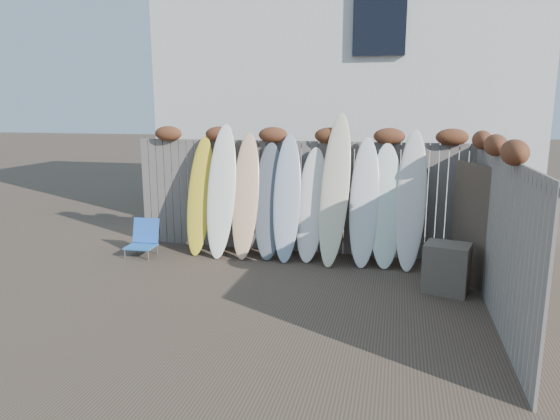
% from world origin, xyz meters
% --- Properties ---
extents(ground, '(80.00, 80.00, 0.00)m').
position_xyz_m(ground, '(0.00, 0.00, 0.00)').
color(ground, '#493A2D').
extents(back_fence, '(6.05, 0.28, 2.24)m').
position_xyz_m(back_fence, '(0.06, 2.39, 1.18)').
color(back_fence, slate).
rests_on(back_fence, ground).
extents(right_fence, '(0.28, 4.40, 2.24)m').
position_xyz_m(right_fence, '(2.99, 0.25, 1.14)').
color(right_fence, slate).
rests_on(right_fence, ground).
extents(house, '(8.50, 5.50, 6.33)m').
position_xyz_m(house, '(0.50, 6.50, 3.20)').
color(house, silver).
rests_on(house, ground).
extents(beach_chair, '(0.50, 0.53, 0.64)m').
position_xyz_m(beach_chair, '(-2.57, 1.54, 0.30)').
color(beach_chair, blue).
rests_on(beach_chair, ground).
extents(wooden_crate, '(0.70, 0.63, 0.70)m').
position_xyz_m(wooden_crate, '(2.50, 0.86, 0.35)').
color(wooden_crate, '#6A5F4F').
rests_on(wooden_crate, ground).
extents(lattice_panel, '(0.43, 1.14, 1.78)m').
position_xyz_m(lattice_panel, '(2.86, 1.30, 0.89)').
color(lattice_panel, brown).
rests_on(lattice_panel, ground).
extents(surfboard_0, '(0.46, 0.74, 2.08)m').
position_xyz_m(surfboard_0, '(-1.65, 1.97, 1.04)').
color(surfboard_0, yellow).
rests_on(surfboard_0, ground).
extents(surfboard_1, '(0.54, 0.83, 2.30)m').
position_xyz_m(surfboard_1, '(-1.22, 1.92, 1.15)').
color(surfboard_1, white).
rests_on(surfboard_1, ground).
extents(surfboard_2, '(0.50, 0.78, 2.15)m').
position_xyz_m(surfboard_2, '(-0.79, 1.94, 1.07)').
color(surfboard_2, '#FDC98D').
rests_on(surfboard_2, ground).
extents(surfboard_3, '(0.59, 0.76, 1.99)m').
position_xyz_m(surfboard_3, '(-0.37, 1.97, 0.99)').
color(surfboard_3, '#535861').
rests_on(surfboard_3, ground).
extents(surfboard_4, '(0.52, 0.79, 2.14)m').
position_xyz_m(surfboard_4, '(-0.05, 1.93, 1.07)').
color(surfboard_4, '#9CAABC').
rests_on(surfboard_4, ground).
extents(surfboard_5, '(0.56, 0.72, 1.91)m').
position_xyz_m(surfboard_5, '(0.36, 2.00, 0.96)').
color(surfboard_5, white).
rests_on(surfboard_5, ground).
extents(surfboard_6, '(0.57, 0.92, 2.49)m').
position_xyz_m(surfboard_6, '(0.77, 1.92, 1.25)').
color(surfboard_6, beige).
rests_on(surfboard_6, ground).
extents(surfboard_7, '(0.49, 0.74, 2.10)m').
position_xyz_m(surfboard_7, '(1.25, 1.95, 1.05)').
color(surfboard_7, silver).
rests_on(surfboard_7, ground).
extents(surfboard_8, '(0.57, 0.74, 2.01)m').
position_xyz_m(surfboard_8, '(1.60, 1.96, 1.00)').
color(surfboard_8, white).
rests_on(surfboard_8, ground).
extents(surfboard_9, '(0.53, 0.82, 2.23)m').
position_xyz_m(surfboard_9, '(2.00, 1.95, 1.12)').
color(surfboard_9, silver).
rests_on(surfboard_9, ground).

